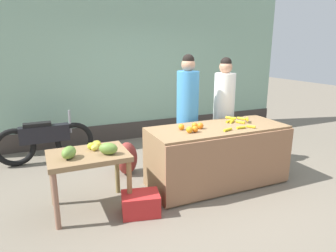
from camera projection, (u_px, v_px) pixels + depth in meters
The scene contains 12 objects.
ground_plane at pixel (198, 186), 4.33m from camera, with size 24.00×24.00×0.00m, color #756B5B.
market_wall_back at pixel (135, 61), 6.31m from camera, with size 7.06×0.23×3.36m.
fruit_stall_counter at pixel (217, 156), 4.33m from camera, with size 1.97×0.82×0.85m.
side_table_wooden at pixel (88, 162), 3.58m from camera, with size 0.92×0.67×0.72m.
banana_bunch_pile at pixel (238, 122), 4.36m from camera, with size 0.67×0.57×0.07m.
orange_pile at pixel (192, 127), 4.03m from camera, with size 0.35×0.26×0.09m.
mango_papaya_pile at pixel (91, 149), 3.51m from camera, with size 0.68×0.52×0.14m.
vendor_woman_blue_shirt at pixel (187, 113), 4.72m from camera, with size 0.34×0.34×1.83m.
vendor_woman_white_shirt at pixel (224, 112), 4.99m from camera, with size 0.34×0.34×1.77m.
parked_motorcycle at pixel (45, 140), 5.15m from camera, with size 1.60×0.18×0.88m.
produce_crate at pixel (141, 204), 3.59m from camera, with size 0.44×0.32×0.26m, color red.
produce_sack at pixel (127, 158), 4.70m from camera, with size 0.36×0.30×0.51m, color maroon.
Camera 1 is at (-2.00, -3.45, 1.94)m, focal length 32.38 mm.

